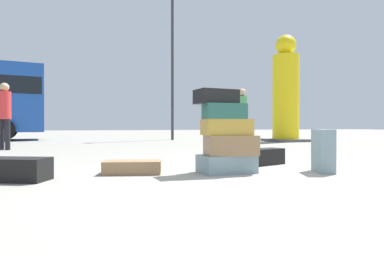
# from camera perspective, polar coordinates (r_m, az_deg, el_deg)

# --- Properties ---
(ground_plane) EXTENTS (80.00, 80.00, 0.00)m
(ground_plane) POSITION_cam_1_polar(r_m,az_deg,el_deg) (3.90, 9.36, -8.70)
(ground_plane) COLOR gray
(suitcase_tower) EXTENTS (0.79, 0.54, 1.09)m
(suitcase_tower) POSITION_cam_1_polar(r_m,az_deg,el_deg) (4.22, 6.04, -1.47)
(suitcase_tower) COLOR gray
(suitcase_tower) RESTS_ON ground
(suitcase_slate_white_trunk) EXTENTS (0.31, 0.44, 0.57)m
(suitcase_slate_white_trunk) POSITION_cam_1_polar(r_m,az_deg,el_deg) (4.59, 22.27, -3.78)
(suitcase_slate_white_trunk) COLOR gray
(suitcase_slate_white_trunk) RESTS_ON ground
(suitcase_brown_foreground_far) EXTENTS (0.78, 0.48, 0.17)m
(suitcase_brown_foreground_far) POSITION_cam_1_polar(r_m,az_deg,el_deg) (4.21, -10.54, -6.87)
(suitcase_brown_foreground_far) COLOR olive
(suitcase_brown_foreground_far) RESTS_ON ground
(suitcase_black_left_side) EXTENTS (0.81, 0.60, 0.26)m
(suitcase_black_left_side) POSITION_cam_1_polar(r_m,az_deg,el_deg) (4.12, -28.98, -6.45)
(suitcase_black_left_side) COLOR black
(suitcase_black_left_side) RESTS_ON ground
(suitcase_black_upright_blue) EXTENTS (0.76, 0.50, 0.25)m
(suitcase_black_upright_blue) POSITION_cam_1_polar(r_m,az_deg,el_deg) (5.20, 12.58, -5.01)
(suitcase_black_upright_blue) COLOR black
(suitcase_black_upright_blue) RESTS_ON ground
(person_bearded_onlooker) EXTENTS (0.30, 0.33, 1.67)m
(person_bearded_onlooker) POSITION_cam_1_polar(r_m,az_deg,el_deg) (9.27, 8.90, 2.83)
(person_bearded_onlooker) COLOR #3F334C
(person_bearded_onlooker) RESTS_ON ground
(person_tourist_with_camera) EXTENTS (0.30, 0.30, 1.70)m
(person_tourist_with_camera) POSITION_cam_1_polar(r_m,az_deg,el_deg) (9.43, -30.36, 2.75)
(person_tourist_with_camera) COLOR black
(person_tourist_with_camera) RESTS_ON ground
(yellow_dummy_statue) EXTENTS (1.41, 1.41, 4.13)m
(yellow_dummy_statue) POSITION_cam_1_polar(r_m,az_deg,el_deg) (13.03, 16.32, 5.79)
(yellow_dummy_statue) COLOR yellow
(yellow_dummy_statue) RESTS_ON ground
(lamp_post) EXTENTS (0.36, 0.36, 6.44)m
(lamp_post) POSITION_cam_1_polar(r_m,az_deg,el_deg) (14.28, -3.51, 14.84)
(lamp_post) COLOR #333338
(lamp_post) RESTS_ON ground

